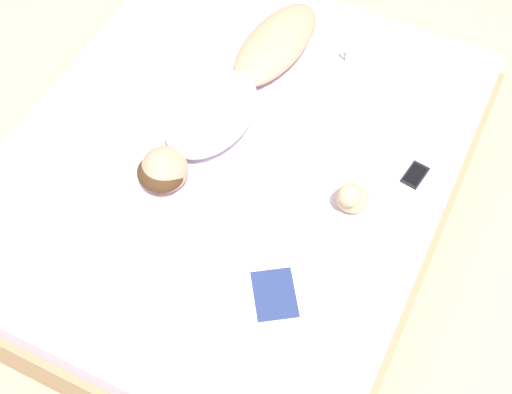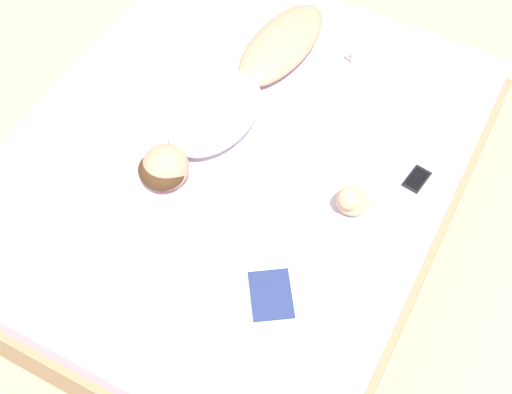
% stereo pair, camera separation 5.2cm
% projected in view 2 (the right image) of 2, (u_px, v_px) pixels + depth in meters
% --- Properties ---
extents(ground_plane, '(12.00, 12.00, 0.00)m').
position_uv_depth(ground_plane, '(235.00, 207.00, 3.46)').
color(ground_plane, '#B7A88E').
extents(bed, '(1.91, 2.26, 0.44)m').
position_uv_depth(bed, '(234.00, 181.00, 3.28)').
color(bed, tan).
rests_on(bed, ground_plane).
extents(person, '(0.42, 1.33, 0.20)m').
position_uv_depth(person, '(231.00, 97.00, 3.15)').
color(person, tan).
rests_on(person, bed).
extents(open_magazine, '(0.58, 0.53, 0.01)m').
position_uv_depth(open_magazine, '(301.00, 292.00, 2.71)').
color(open_magazine, silver).
rests_on(open_magazine, bed).
extents(coffee_mug, '(0.10, 0.07, 0.08)m').
position_uv_depth(coffee_mug, '(358.00, 58.00, 3.35)').
color(coffee_mug, white).
rests_on(coffee_mug, bed).
extents(cell_phone, '(0.09, 0.14, 0.01)m').
position_uv_depth(cell_phone, '(417.00, 179.00, 3.01)').
color(cell_phone, black).
rests_on(cell_phone, bed).
extents(plush_toy, '(0.14, 0.16, 0.19)m').
position_uv_depth(plush_toy, '(352.00, 200.00, 2.85)').
color(plush_toy, '#D1B289').
rests_on(plush_toy, bed).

